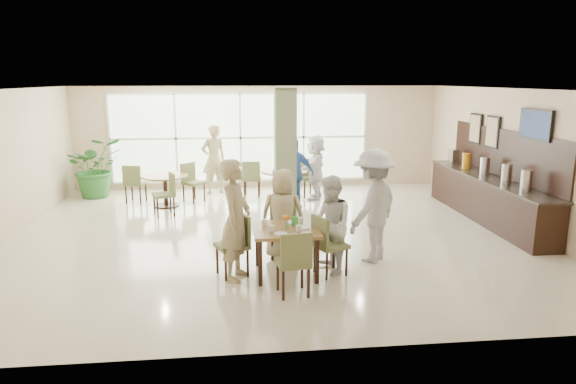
{
  "coord_description": "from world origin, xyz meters",
  "views": [
    {
      "loc": [
        -0.72,
        -9.69,
        2.99
      ],
      "look_at": [
        0.2,
        -1.2,
        1.1
      ],
      "focal_mm": 32.0,
      "sensor_mm": 36.0,
      "label": 1
    }
  ],
  "objects": [
    {
      "name": "adult_b",
      "position": [
        1.34,
        2.93,
        0.81
      ],
      "size": [
        1.06,
        1.63,
        1.63
      ],
      "primitive_type": "imported",
      "rotation": [
        0.0,
        0.0,
        -1.87
      ],
      "color": "white",
      "rests_on": "ground"
    },
    {
      "name": "column",
      "position": [
        0.4,
        1.2,
        1.4
      ],
      "size": [
        0.45,
        0.45,
        2.8
      ],
      "primitive_type": "cube",
      "color": "#687853",
      "rests_on": "ground"
    },
    {
      "name": "main_table",
      "position": [
        0.06,
        -2.17,
        0.66
      ],
      "size": [
        1.0,
        1.0,
        0.75
      ],
      "color": "brown",
      "rests_on": "ground"
    },
    {
      "name": "round_table_left",
      "position": [
        -2.34,
        2.51,
        0.57
      ],
      "size": [
        1.1,
        1.1,
        0.75
      ],
      "color": "brown",
      "rests_on": "ground"
    },
    {
      "name": "teen_left",
      "position": [
        -0.7,
        -2.25,
        0.92
      ],
      "size": [
        0.62,
        0.77,
        1.84
      ],
      "primitive_type": "imported",
      "rotation": [
        0.0,
        0.0,
        1.28
      ],
      "color": "tan",
      "rests_on": "ground"
    },
    {
      "name": "chairs_table_left",
      "position": [
        -2.36,
        2.5,
        0.47
      ],
      "size": [
        2.0,
        1.9,
        0.95
      ],
      "color": "#5F6A3A",
      "rests_on": "ground"
    },
    {
      "name": "chairs_table_right",
      "position": [
        0.48,
        2.86,
        0.47
      ],
      "size": [
        1.98,
        1.73,
        0.95
      ],
      "color": "#5F6A3A",
      "rests_on": "ground"
    },
    {
      "name": "teen_far",
      "position": [
        0.09,
        -1.4,
        0.77
      ],
      "size": [
        0.81,
        0.54,
        1.54
      ],
      "primitive_type": "imported",
      "rotation": [
        0.0,
        0.0,
        2.95
      ],
      "color": "tan",
      "rests_on": "ground"
    },
    {
      "name": "tabletop_clutter",
      "position": [
        0.08,
        -2.17,
        0.81
      ],
      "size": [
        0.72,
        0.8,
        0.21
      ],
      "color": "white",
      "rests_on": "main_table"
    },
    {
      "name": "round_table_right",
      "position": [
        0.56,
        2.85,
        0.59
      ],
      "size": [
        1.19,
        1.19,
        0.75
      ],
      "color": "brown",
      "rests_on": "ground"
    },
    {
      "name": "framed_art_b",
      "position": [
        4.95,
        1.8,
        1.85
      ],
      "size": [
        0.05,
        0.55,
        0.7
      ],
      "color": "black",
      "rests_on": "ground"
    },
    {
      "name": "room_shell",
      "position": [
        0.0,
        0.0,
        1.7
      ],
      "size": [
        10.0,
        10.0,
        10.0
      ],
      "color": "white",
      "rests_on": "ground"
    },
    {
      "name": "chairs_main_table",
      "position": [
        0.04,
        -2.16,
        0.47
      ],
      "size": [
        2.11,
        2.07,
        0.95
      ],
      "color": "#5F6A3A",
      "rests_on": "ground"
    },
    {
      "name": "ground",
      "position": [
        0.0,
        0.0,
        0.0
      ],
      "size": [
        10.0,
        10.0,
        0.0
      ],
      "primitive_type": "plane",
      "color": "beige",
      "rests_on": "ground"
    },
    {
      "name": "framed_art_a",
      "position": [
        4.95,
        1.0,
        1.85
      ],
      "size": [
        0.05,
        0.55,
        0.7
      ],
      "color": "black",
      "rests_on": "ground"
    },
    {
      "name": "teen_standing",
      "position": [
        1.56,
        -1.68,
        0.94
      ],
      "size": [
        1.35,
        1.36,
        1.88
      ],
      "primitive_type": "imported",
      "rotation": [
        0.0,
        0.0,
        -2.34
      ],
      "color": "#B5B5B7",
      "rests_on": "ground"
    },
    {
      "name": "adult_a",
      "position": [
        0.66,
        1.97,
        0.83
      ],
      "size": [
        0.99,
        0.59,
        1.66
      ],
      "primitive_type": "imported",
      "rotation": [
        0.0,
        0.0,
        -0.04
      ],
      "color": "#4073C2",
      "rests_on": "ground"
    },
    {
      "name": "adult_standing",
      "position": [
        -1.22,
        3.81,
        0.92
      ],
      "size": [
        0.78,
        0.65,
        1.83
      ],
      "primitive_type": "imported",
      "rotation": [
        0.0,
        0.0,
        3.52
      ],
      "color": "tan",
      "rests_on": "ground"
    },
    {
      "name": "potted_plant",
      "position": [
        -4.22,
        3.73,
        0.77
      ],
      "size": [
        1.81,
        1.81,
        1.54
      ],
      "primitive_type": "imported",
      "rotation": [
        0.0,
        0.0,
        0.4
      ],
      "color": "#2A6729",
      "rests_on": "ground"
    },
    {
      "name": "buffet_counter",
      "position": [
        4.7,
        0.51,
        0.55
      ],
      "size": [
        0.64,
        4.7,
        1.95
      ],
      "color": "black",
      "rests_on": "ground"
    },
    {
      "name": "window_bank",
      "position": [
        -0.5,
        4.46,
        1.4
      ],
      "size": [
        7.0,
        0.04,
        7.0
      ],
      "color": "silver",
      "rests_on": "ground"
    },
    {
      "name": "wall_tv",
      "position": [
        4.94,
        -0.6,
        2.15
      ],
      "size": [
        0.06,
        1.0,
        0.58
      ],
      "color": "black",
      "rests_on": "ground"
    },
    {
      "name": "teen_right",
      "position": [
        0.76,
        -2.14,
        0.77
      ],
      "size": [
        0.69,
        0.83,
        1.54
      ],
      "primitive_type": "imported",
      "rotation": [
        0.0,
        0.0,
        -1.43
      ],
      "color": "white",
      "rests_on": "ground"
    }
  ]
}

